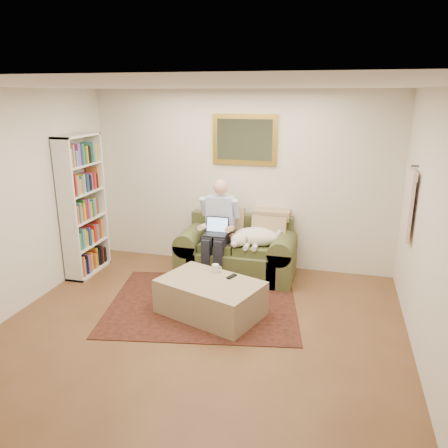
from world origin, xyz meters
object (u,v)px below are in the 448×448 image
at_px(seated_man, 217,231).
at_px(laptop, 216,230).
at_px(ottoman, 210,298).
at_px(bookshelf, 83,206).
at_px(sleeping_dog, 257,237).
at_px(coffee_mug, 215,268).
at_px(sofa, 237,256).

bearing_deg(seated_man, laptop, -90.00).
relative_size(ottoman, bookshelf, 0.58).
bearing_deg(laptop, seated_man, 90.00).
height_order(sleeping_dog, coffee_mug, sleeping_dog).
relative_size(sofa, seated_man, 1.19).
distance_m(seated_man, ottoman, 1.21).
relative_size(seated_man, ottoman, 1.19).
height_order(seated_man, coffee_mug, seated_man).
bearing_deg(seated_man, ottoman, -78.91).
bearing_deg(seated_man, sleeping_dog, 7.13).
xyz_separation_m(seated_man, coffee_mug, (0.20, -0.81, -0.22)).
height_order(sofa, sleeping_dog, sofa).
bearing_deg(laptop, bookshelf, -173.01).
height_order(sleeping_dog, bookshelf, bookshelf).
relative_size(seated_man, laptop, 4.33).
bearing_deg(seated_man, coffee_mug, -76.23).
distance_m(laptop, coffee_mug, 0.82).
xyz_separation_m(laptop, ottoman, (0.21, -1.02, -0.51)).
bearing_deg(sofa, bookshelf, -168.22).
distance_m(sleeping_dog, coffee_mug, 0.96).
xyz_separation_m(coffee_mug, bookshelf, (-2.10, 0.52, 0.53)).
relative_size(sofa, bookshelf, 0.82).
bearing_deg(bookshelf, ottoman, -20.50).
height_order(sofa, laptop, laptop).
relative_size(laptop, coffee_mug, 3.20).
xyz_separation_m(ottoman, coffee_mug, (-0.01, 0.28, 0.26)).
bearing_deg(ottoman, bookshelf, 159.50).
bearing_deg(sleeping_dog, ottoman, -105.92).
relative_size(sleeping_dog, bookshelf, 0.34).
relative_size(laptop, sleeping_dog, 0.47).
distance_m(laptop, sleeping_dog, 0.57).
xyz_separation_m(sleeping_dog, ottoman, (-0.33, -1.16, -0.42)).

